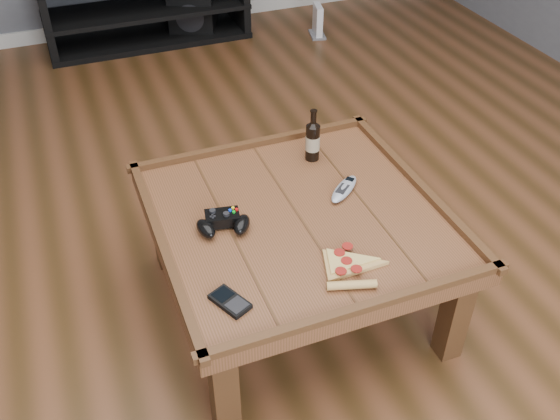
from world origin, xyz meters
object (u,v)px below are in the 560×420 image
object	(u,v)px
smartphone	(230,301)
subwoofer	(193,10)
pizza_slice	(347,266)
beer_bottle	(313,140)
game_controller	(223,223)
media_console	(146,7)
remote_control	(344,189)
coffee_table	(298,228)
game_console	(318,22)

from	to	relation	value
smartphone	subwoofer	size ratio (longest dim) A/B	0.35
pizza_slice	beer_bottle	bearing A→B (deg)	93.64
smartphone	subwoofer	world-z (taller)	smartphone
smartphone	game_controller	bearing A→B (deg)	50.74
media_console	beer_bottle	xyz separation A→B (m)	(0.19, -2.44, 0.29)
game_controller	remote_control	bearing A→B (deg)	15.67
coffee_table	pizza_slice	bearing A→B (deg)	-82.52
media_console	game_console	xyz separation A→B (m)	(1.15, -0.36, -0.14)
beer_bottle	remote_control	size ratio (longest dim) A/B	1.20
beer_bottle	remote_control	distance (m)	0.26
coffee_table	smartphone	bearing A→B (deg)	-138.31
game_controller	subwoofer	world-z (taller)	game_controller
subwoofer	game_console	distance (m)	0.91
beer_bottle	remote_control	bearing A→B (deg)	-85.16
media_console	beer_bottle	distance (m)	2.46
coffee_table	smartphone	distance (m)	0.48
media_console	game_controller	world-z (taller)	game_controller
beer_bottle	smartphone	world-z (taller)	beer_bottle
pizza_slice	smartphone	size ratio (longest dim) A/B	2.18
subwoofer	game_console	world-z (taller)	subwoofer
game_controller	remote_control	world-z (taller)	game_controller
subwoofer	game_console	xyz separation A→B (m)	(0.81, -0.40, -0.06)
smartphone	game_console	bearing A→B (deg)	35.69
beer_bottle	game_console	size ratio (longest dim) A/B	0.96
pizza_slice	subwoofer	distance (m)	3.13
subwoofer	game_console	size ratio (longest dim) A/B	1.83
coffee_table	remote_control	distance (m)	0.23
beer_bottle	media_console	bearing A→B (deg)	94.44
game_controller	subwoofer	size ratio (longest dim) A/B	0.50
coffee_table	media_console	xyz separation A→B (m)	(0.00, 2.75, -0.15)
media_console	remote_control	distance (m)	2.70
media_console	pizza_slice	bearing A→B (deg)	-89.25
media_console	pizza_slice	distance (m)	3.06
game_controller	pizza_slice	distance (m)	0.45
beer_bottle	smartphone	xyz separation A→B (m)	(-0.54, -0.63, -0.08)
beer_bottle	subwoofer	bearing A→B (deg)	86.53
game_controller	game_console	world-z (taller)	game_controller
smartphone	coffee_table	bearing A→B (deg)	16.49
game_console	subwoofer	bearing A→B (deg)	166.32
media_console	smartphone	xyz separation A→B (m)	(-0.35, -3.06, 0.21)
remote_control	beer_bottle	bearing A→B (deg)	144.27
game_console	media_console	bearing A→B (deg)	175.59
remote_control	pizza_slice	bearing A→B (deg)	-65.08
beer_bottle	game_controller	bearing A→B (deg)	-147.80
media_console	pizza_slice	world-z (taller)	media_console
media_console	beer_bottle	size ratio (longest dim) A/B	6.45
media_console	game_controller	distance (m)	2.75
coffee_table	subwoofer	xyz separation A→B (m)	(0.34, 2.80, -0.23)
subwoofer	game_controller	bearing A→B (deg)	-80.02
coffee_table	game_console	xyz separation A→B (m)	(1.15, 2.39, -0.29)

